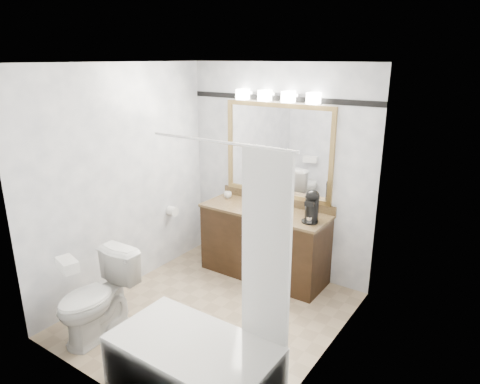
% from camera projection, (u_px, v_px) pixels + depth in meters
% --- Properties ---
extents(room, '(2.42, 2.62, 2.52)m').
position_uv_depth(room, '(210.00, 200.00, 4.06)').
color(room, tan).
rests_on(room, ground).
extents(vanity, '(1.53, 0.58, 0.97)m').
position_uv_depth(vanity, '(264.00, 242.00, 5.10)').
color(vanity, black).
rests_on(vanity, ground).
extents(mirror, '(1.40, 0.04, 1.10)m').
position_uv_depth(mirror, '(278.00, 151.00, 4.99)').
color(mirror, '#A6854B').
rests_on(mirror, room).
extents(vanity_light_bar, '(1.02, 0.14, 0.12)m').
position_uv_depth(vanity_light_bar, '(277.00, 96.00, 4.76)').
color(vanity_light_bar, silver).
rests_on(vanity_light_bar, room).
extents(accent_stripe, '(2.40, 0.01, 0.06)m').
position_uv_depth(accent_stripe, '(279.00, 98.00, 4.82)').
color(accent_stripe, black).
rests_on(accent_stripe, room).
extents(bathtub, '(1.30, 0.75, 1.96)m').
position_uv_depth(bathtub, '(197.00, 360.00, 3.34)').
color(bathtub, white).
rests_on(bathtub, ground).
extents(tp_roll, '(0.11, 0.12, 0.12)m').
position_uv_depth(tp_roll, '(172.00, 211.00, 5.36)').
color(tp_roll, white).
rests_on(tp_roll, room).
extents(toilet, '(0.47, 0.80, 0.80)m').
position_uv_depth(toilet, '(97.00, 297.00, 3.99)').
color(toilet, white).
rests_on(toilet, ground).
extents(tissue_box, '(0.26, 0.19, 0.10)m').
position_uv_depth(tissue_box, '(67.00, 265.00, 3.66)').
color(tissue_box, white).
rests_on(tissue_box, toilet).
extents(coffee_maker, '(0.18, 0.23, 0.35)m').
position_uv_depth(coffee_maker, '(312.00, 205.00, 4.58)').
color(coffee_maker, black).
rests_on(coffee_maker, vanity).
extents(cup_left, '(0.10, 0.10, 0.08)m').
position_uv_depth(cup_left, '(228.00, 195.00, 5.38)').
color(cup_left, white).
rests_on(cup_left, vanity).
extents(soap_bottle_a, '(0.05, 0.05, 0.10)m').
position_uv_depth(soap_bottle_a, '(260.00, 199.00, 5.19)').
color(soap_bottle_a, white).
rests_on(soap_bottle_a, vanity).
extents(soap_bottle_b, '(0.08, 0.08, 0.09)m').
position_uv_depth(soap_bottle_b, '(285.00, 205.00, 5.01)').
color(soap_bottle_b, white).
rests_on(soap_bottle_b, vanity).
extents(soap_bar, '(0.10, 0.08, 0.03)m').
position_uv_depth(soap_bar, '(278.00, 207.00, 5.01)').
color(soap_bar, beige).
rests_on(soap_bar, vanity).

